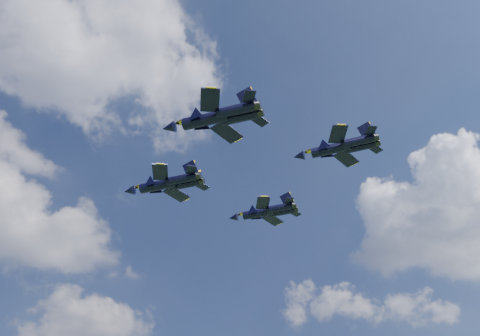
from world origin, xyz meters
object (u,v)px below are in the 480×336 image
(jet_slot, at_px, (328,150))
(jet_lead, at_px, (156,186))
(jet_right, at_px, (256,213))
(jet_left, at_px, (202,120))

(jet_slot, bearing_deg, jet_lead, 92.40)
(jet_right, distance_m, jet_slot, 25.87)
(jet_left, bearing_deg, jet_slot, -45.66)
(jet_lead, height_order, jet_slot, jet_slot)
(jet_left, bearing_deg, jet_right, 1.79)
(jet_lead, bearing_deg, jet_left, -136.30)
(jet_left, bearing_deg, jet_lead, 43.84)
(jet_slot, bearing_deg, jet_right, 48.88)
(jet_right, relative_size, jet_slot, 0.99)
(jet_lead, bearing_deg, jet_right, -41.02)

